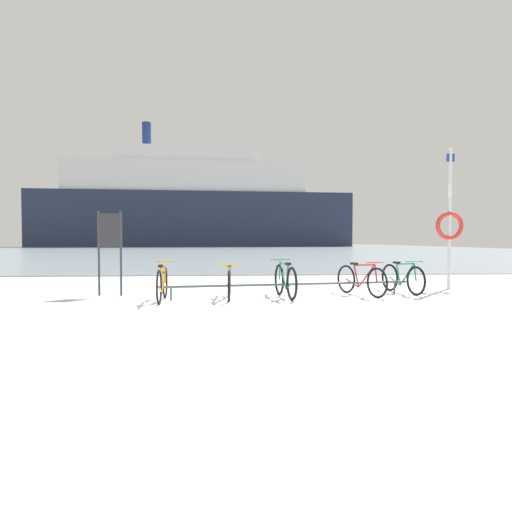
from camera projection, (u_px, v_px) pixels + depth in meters
name	position (u px, v px, depth m)	size (l,w,h in m)	color
ground	(232.00, 250.00, 60.08)	(80.00, 132.00, 0.08)	silver
bike_rack	(289.00, 285.00, 10.11)	(5.61, 0.97, 0.31)	#4C5156
bicycle_0	(162.00, 284.00, 9.37)	(0.46, 1.67, 0.81)	black
bicycle_1	(229.00, 282.00, 9.88)	(0.46, 1.72, 0.75)	black
bicycle_2	(285.00, 281.00, 10.03)	(0.46, 1.70, 0.82)	black
bicycle_3	(361.00, 280.00, 10.38)	(0.74, 1.63, 0.78)	black
bicycle_4	(402.00, 278.00, 10.82)	(0.56, 1.64, 0.78)	black
info_sign	(110.00, 239.00, 10.33)	(0.55, 0.08, 1.90)	#33383D
rescue_post	(450.00, 222.00, 11.71)	(0.73, 0.11, 3.58)	silver
ferry_ship	(192.00, 206.00, 86.89)	(59.19, 13.22, 23.00)	#232D47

